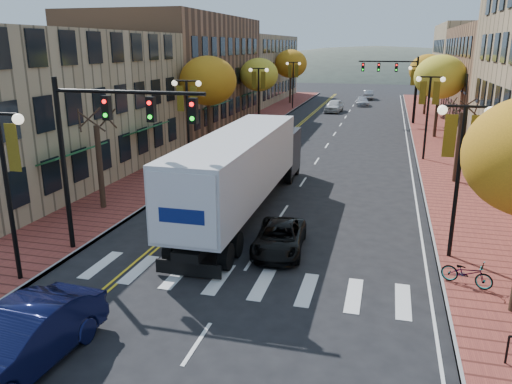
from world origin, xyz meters
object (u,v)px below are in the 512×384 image
Objects in this scene: semi_truck at (246,165)px; navy_sedan at (21,341)px; black_suv at (279,238)px; bicycle at (467,273)px.

semi_truck is 14.11m from navy_sedan.
navy_sedan is 10.46m from black_suv.
semi_truck is 5.62m from black_suv.
bicycle is at bearing 36.61° from navy_sedan.
bicycle is at bearing -17.42° from black_suv.
semi_truck reaches higher than navy_sedan.
semi_truck is at bearing 84.72° from navy_sedan.
semi_truck is 11.58m from bicycle.
semi_truck is 9.74× the size of bicycle.
semi_truck is at bearing 78.56° from bicycle.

